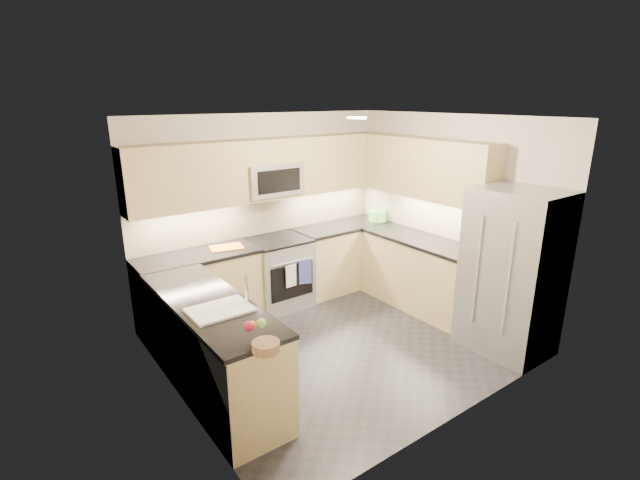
# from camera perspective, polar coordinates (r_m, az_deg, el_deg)

# --- Properties ---
(floor) EXTENTS (3.60, 3.20, 0.00)m
(floor) POSITION_cam_1_polar(r_m,az_deg,el_deg) (5.41, 2.24, -12.61)
(floor) COLOR #242429
(floor) RESTS_ON ground
(ceiling) EXTENTS (3.60, 3.20, 0.02)m
(ceiling) POSITION_cam_1_polar(r_m,az_deg,el_deg) (4.70, 2.61, 14.86)
(ceiling) COLOR beige
(ceiling) RESTS_ON wall_back
(wall_back) EXTENTS (3.60, 0.02, 2.50)m
(wall_back) POSITION_cam_1_polar(r_m,az_deg,el_deg) (6.20, -6.86, 3.65)
(wall_back) COLOR #BFB5A6
(wall_back) RESTS_ON floor
(wall_front) EXTENTS (3.60, 0.02, 2.50)m
(wall_front) POSITION_cam_1_polar(r_m,az_deg,el_deg) (3.87, 17.41, -5.50)
(wall_front) COLOR #BFB5A6
(wall_front) RESTS_ON floor
(wall_left) EXTENTS (0.02, 3.20, 2.50)m
(wall_left) POSITION_cam_1_polar(r_m,az_deg,el_deg) (4.10, -17.74, -4.25)
(wall_left) COLOR #BFB5A6
(wall_left) RESTS_ON floor
(wall_right) EXTENTS (0.02, 3.20, 2.50)m
(wall_right) POSITION_cam_1_polar(r_m,az_deg,el_deg) (6.16, 15.64, 3.04)
(wall_right) COLOR #BFB5A6
(wall_right) RESTS_ON floor
(base_cab_back_left) EXTENTS (1.42, 0.60, 0.90)m
(base_cab_back_left) POSITION_cam_1_polar(r_m,az_deg,el_deg) (5.75, -14.60, -6.31)
(base_cab_back_left) COLOR tan
(base_cab_back_left) RESTS_ON floor
(base_cab_back_right) EXTENTS (1.42, 0.60, 0.90)m
(base_cab_back_right) POSITION_cam_1_polar(r_m,az_deg,el_deg) (6.77, 2.69, -2.12)
(base_cab_back_right) COLOR tan
(base_cab_back_right) RESTS_ON floor
(base_cab_right) EXTENTS (0.60, 1.70, 0.90)m
(base_cab_right) POSITION_cam_1_polar(r_m,az_deg,el_deg) (6.27, 12.27, -4.15)
(base_cab_right) COLOR tan
(base_cab_right) RESTS_ON floor
(base_cab_peninsula) EXTENTS (0.60, 2.00, 0.90)m
(base_cab_peninsula) POSITION_cam_1_polar(r_m,az_deg,el_deg) (4.53, -13.13, -12.95)
(base_cab_peninsula) COLOR tan
(base_cab_peninsula) RESTS_ON floor
(countertop_back_left) EXTENTS (1.42, 0.63, 0.04)m
(countertop_back_left) POSITION_cam_1_polar(r_m,az_deg,el_deg) (5.59, -14.96, -1.88)
(countertop_back_left) COLOR black
(countertop_back_left) RESTS_ON base_cab_back_left
(countertop_back_right) EXTENTS (1.42, 0.63, 0.04)m
(countertop_back_right) POSITION_cam_1_polar(r_m,az_deg,el_deg) (6.63, 2.75, 1.72)
(countertop_back_right) COLOR black
(countertop_back_right) RESTS_ON base_cab_back_right
(countertop_right) EXTENTS (0.63, 1.70, 0.04)m
(countertop_right) POSITION_cam_1_polar(r_m,az_deg,el_deg) (6.11, 12.55, -0.04)
(countertop_right) COLOR black
(countertop_right) RESTS_ON base_cab_right
(countertop_peninsula) EXTENTS (0.63, 2.00, 0.04)m
(countertop_peninsula) POSITION_cam_1_polar(r_m,az_deg,el_deg) (4.32, -13.56, -7.54)
(countertop_peninsula) COLOR black
(countertop_peninsula) RESTS_ON base_cab_peninsula
(upper_cab_back) EXTENTS (3.60, 0.35, 0.75)m
(upper_cab_back) POSITION_cam_1_polar(r_m,az_deg,el_deg) (5.94, -6.21, 8.73)
(upper_cab_back) COLOR tan
(upper_cab_back) RESTS_ON wall_back
(upper_cab_right) EXTENTS (0.35, 1.95, 0.75)m
(upper_cab_right) POSITION_cam_1_polar(r_m,az_deg,el_deg) (6.09, 13.01, 8.61)
(upper_cab_right) COLOR tan
(upper_cab_right) RESTS_ON wall_right
(backsplash_back) EXTENTS (3.60, 0.01, 0.51)m
(backsplash_back) POSITION_cam_1_polar(r_m,az_deg,el_deg) (6.21, -6.82, 3.15)
(backsplash_back) COLOR #C2AF8C
(backsplash_back) RESTS_ON wall_back
(backsplash_right) EXTENTS (0.01, 2.30, 0.51)m
(backsplash_right) POSITION_cam_1_polar(r_m,az_deg,el_deg) (6.45, 12.46, 3.39)
(backsplash_right) COLOR #C2AF8C
(backsplash_right) RESTS_ON wall_right
(gas_range) EXTENTS (0.76, 0.65, 0.91)m
(gas_range) POSITION_cam_1_polar(r_m,az_deg,el_deg) (6.17, -5.10, -4.11)
(gas_range) COLOR #ACADB4
(gas_range) RESTS_ON floor
(range_cooktop) EXTENTS (0.76, 0.65, 0.03)m
(range_cooktop) POSITION_cam_1_polar(r_m,az_deg,el_deg) (6.02, -5.21, -0.03)
(range_cooktop) COLOR black
(range_cooktop) RESTS_ON gas_range
(oven_door_glass) EXTENTS (0.62, 0.02, 0.45)m
(oven_door_glass) POSITION_cam_1_polar(r_m,az_deg,el_deg) (5.91, -3.43, -5.11)
(oven_door_glass) COLOR black
(oven_door_glass) RESTS_ON gas_range
(oven_handle) EXTENTS (0.60, 0.02, 0.02)m
(oven_handle) POSITION_cam_1_polar(r_m,az_deg,el_deg) (5.79, -3.37, -2.70)
(oven_handle) COLOR #B2B5BA
(oven_handle) RESTS_ON gas_range
(microwave) EXTENTS (0.76, 0.40, 0.40)m
(microwave) POSITION_cam_1_polar(r_m,az_deg,el_deg) (5.94, -6.05, 7.51)
(microwave) COLOR #94979B
(microwave) RESTS_ON upper_cab_back
(microwave_door) EXTENTS (0.60, 0.01, 0.28)m
(microwave_door) POSITION_cam_1_polar(r_m,az_deg,el_deg) (5.76, -5.01, 7.25)
(microwave_door) COLOR black
(microwave_door) RESTS_ON microwave
(refrigerator) EXTENTS (0.70, 0.90, 1.80)m
(refrigerator) POSITION_cam_1_polar(r_m,az_deg,el_deg) (5.37, 22.58, -3.67)
(refrigerator) COLOR gray
(refrigerator) RESTS_ON floor
(fridge_handle_left) EXTENTS (0.02, 0.02, 1.20)m
(fridge_handle_left) POSITION_cam_1_polar(r_m,az_deg,el_deg) (4.96, 22.13, -4.66)
(fridge_handle_left) COLOR #B2B5BA
(fridge_handle_left) RESTS_ON refrigerator
(fridge_handle_right) EXTENTS (0.02, 0.02, 1.20)m
(fridge_handle_right) POSITION_cam_1_polar(r_m,az_deg,el_deg) (5.14, 18.77, -3.54)
(fridge_handle_right) COLOR #B2B5BA
(fridge_handle_right) RESTS_ON refrigerator
(sink_basin) EXTENTS (0.52, 0.38, 0.16)m
(sink_basin) POSITION_cam_1_polar(r_m,az_deg,el_deg) (4.12, -12.13, -9.27)
(sink_basin) COLOR white
(sink_basin) RESTS_ON base_cab_peninsula
(faucet) EXTENTS (0.03, 0.03, 0.28)m
(faucet) POSITION_cam_1_polar(r_m,az_deg,el_deg) (4.14, -9.02, -5.93)
(faucet) COLOR silver
(faucet) RESTS_ON countertop_peninsula
(utensil_bowl) EXTENTS (0.26, 0.26, 0.15)m
(utensil_bowl) POSITION_cam_1_polar(r_m,az_deg,el_deg) (6.90, 7.10, 3.01)
(utensil_bowl) COLOR #51AB49
(utensil_bowl) RESTS_ON countertop_back_right
(cutting_board) EXTENTS (0.44, 0.35, 0.01)m
(cutting_board) POSITION_cam_1_polar(r_m,az_deg,el_deg) (5.73, -11.43, -0.89)
(cutting_board) COLOR orange
(cutting_board) RESTS_ON countertop_back_left
(fruit_basket) EXTENTS (0.26, 0.26, 0.07)m
(fruit_basket) POSITION_cam_1_polar(r_m,az_deg,el_deg) (3.43, -6.67, -12.90)
(fruit_basket) COLOR olive
(fruit_basket) RESTS_ON countertop_peninsula
(fruit_apple) EXTENTS (0.08, 0.08, 0.08)m
(fruit_apple) POSITION_cam_1_polar(r_m,az_deg,el_deg) (3.56, -8.77, -10.42)
(fruit_apple) COLOR #B31434
(fruit_apple) RESTS_ON fruit_basket
(fruit_pear) EXTENTS (0.08, 0.08, 0.08)m
(fruit_pear) POSITION_cam_1_polar(r_m,az_deg,el_deg) (3.58, -7.25, -10.13)
(fruit_pear) COLOR #79C554
(fruit_pear) RESTS_ON fruit_basket
(dish_towel_check) EXTENTS (0.15, 0.02, 0.29)m
(dish_towel_check) POSITION_cam_1_polar(r_m,az_deg,el_deg) (5.82, -3.59, -4.42)
(dish_towel_check) COLOR white
(dish_towel_check) RESTS_ON oven_handle
(dish_towel_blue) EXTENTS (0.16, 0.06, 0.32)m
(dish_towel_blue) POSITION_cam_1_polar(r_m,az_deg,el_deg) (5.93, -1.83, -3.97)
(dish_towel_blue) COLOR #343D90
(dish_towel_blue) RESTS_ON oven_handle
(fruit_orange) EXTENTS (0.06, 0.06, 0.06)m
(fruit_orange) POSITION_cam_1_polar(r_m,az_deg,el_deg) (3.57, -8.35, -10.31)
(fruit_orange) COLOR orange
(fruit_orange) RESTS_ON fruit_basket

